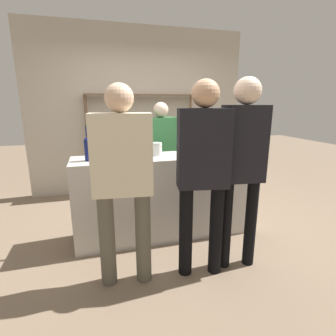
{
  "coord_description": "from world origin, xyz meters",
  "views": [
    {
      "loc": [
        -0.8,
        -2.82,
        1.57
      ],
      "look_at": [
        0.0,
        0.0,
        0.83
      ],
      "focal_mm": 28.0,
      "sensor_mm": 36.0,
      "label": 1
    }
  ],
  "objects_px": {
    "ice_bucket": "(210,143)",
    "server_behind_counter": "(161,150)",
    "cork_jar": "(156,149)",
    "customer_right": "(243,159)",
    "customer_left": "(123,174)",
    "counter_bottle_3": "(223,143)",
    "counter_bottle_1": "(123,146)",
    "customer_center": "(203,166)",
    "counter_bottle_0": "(225,140)",
    "counter_bottle_2": "(88,147)",
    "wine_glass": "(93,147)"
  },
  "relations": [
    {
      "from": "customer_right",
      "to": "customer_left",
      "type": "distance_m",
      "value": 1.07
    },
    {
      "from": "counter_bottle_2",
      "to": "server_behind_counter",
      "type": "xyz_separation_m",
      "value": [
        0.97,
        0.75,
        -0.2
      ]
    },
    {
      "from": "wine_glass",
      "to": "customer_left",
      "type": "height_order",
      "value": "customer_left"
    },
    {
      "from": "wine_glass",
      "to": "customer_right",
      "type": "distance_m",
      "value": 1.59
    },
    {
      "from": "counter_bottle_0",
      "to": "customer_right",
      "type": "bearing_deg",
      "value": -108.06
    },
    {
      "from": "server_behind_counter",
      "to": "wine_glass",
      "type": "bearing_deg",
      "value": -77.15
    },
    {
      "from": "customer_left",
      "to": "cork_jar",
      "type": "bearing_deg",
      "value": -23.99
    },
    {
      "from": "ice_bucket",
      "to": "counter_bottle_3",
      "type": "bearing_deg",
      "value": 0.15
    },
    {
      "from": "counter_bottle_2",
      "to": "cork_jar",
      "type": "height_order",
      "value": "counter_bottle_2"
    },
    {
      "from": "counter_bottle_1",
      "to": "customer_center",
      "type": "distance_m",
      "value": 0.98
    },
    {
      "from": "customer_right",
      "to": "customer_left",
      "type": "xyz_separation_m",
      "value": [
        -1.07,
        0.05,
        -0.08
      ]
    },
    {
      "from": "counter_bottle_0",
      "to": "counter_bottle_2",
      "type": "height_order",
      "value": "counter_bottle_2"
    },
    {
      "from": "customer_center",
      "to": "customer_right",
      "type": "bearing_deg",
      "value": -77.31
    },
    {
      "from": "ice_bucket",
      "to": "server_behind_counter",
      "type": "bearing_deg",
      "value": 119.52
    },
    {
      "from": "counter_bottle_0",
      "to": "customer_right",
      "type": "xyz_separation_m",
      "value": [
        -0.29,
        -0.89,
        -0.03
      ]
    },
    {
      "from": "counter_bottle_3",
      "to": "counter_bottle_1",
      "type": "bearing_deg",
      "value": -178.4
    },
    {
      "from": "counter_bottle_3",
      "to": "ice_bucket",
      "type": "distance_m",
      "value": 0.17
    },
    {
      "from": "customer_center",
      "to": "customer_left",
      "type": "distance_m",
      "value": 0.68
    },
    {
      "from": "customer_center",
      "to": "counter_bottle_3",
      "type": "bearing_deg",
      "value": -26.33
    },
    {
      "from": "server_behind_counter",
      "to": "customer_center",
      "type": "bearing_deg",
      "value": -20.54
    },
    {
      "from": "counter_bottle_0",
      "to": "wine_glass",
      "type": "bearing_deg",
      "value": 178.76
    },
    {
      "from": "cork_jar",
      "to": "customer_left",
      "type": "xyz_separation_m",
      "value": [
        -0.48,
        -0.8,
        -0.05
      ]
    },
    {
      "from": "cork_jar",
      "to": "customer_right",
      "type": "bearing_deg",
      "value": -55.16
    },
    {
      "from": "counter_bottle_0",
      "to": "counter_bottle_2",
      "type": "relative_size",
      "value": 0.98
    },
    {
      "from": "counter_bottle_2",
      "to": "ice_bucket",
      "type": "xyz_separation_m",
      "value": [
        1.38,
        0.03,
        -0.02
      ]
    },
    {
      "from": "counter_bottle_3",
      "to": "ice_bucket",
      "type": "xyz_separation_m",
      "value": [
        -0.17,
        -0.0,
        0.0
      ]
    },
    {
      "from": "counter_bottle_0",
      "to": "customer_center",
      "type": "bearing_deg",
      "value": -126.89
    },
    {
      "from": "counter_bottle_2",
      "to": "customer_center",
      "type": "relative_size",
      "value": 0.21
    },
    {
      "from": "counter_bottle_3",
      "to": "server_behind_counter",
      "type": "bearing_deg",
      "value": 128.85
    },
    {
      "from": "server_behind_counter",
      "to": "counter_bottle_0",
      "type": "bearing_deg",
      "value": 26.94
    },
    {
      "from": "counter_bottle_2",
      "to": "customer_center",
      "type": "xyz_separation_m",
      "value": [
        0.95,
        -0.78,
        -0.08
      ]
    },
    {
      "from": "counter_bottle_0",
      "to": "counter_bottle_1",
      "type": "distance_m",
      "value": 1.29
    },
    {
      "from": "cork_jar",
      "to": "server_behind_counter",
      "type": "distance_m",
      "value": 0.71
    },
    {
      "from": "counter_bottle_1",
      "to": "ice_bucket",
      "type": "height_order",
      "value": "counter_bottle_1"
    },
    {
      "from": "cork_jar",
      "to": "customer_right",
      "type": "height_order",
      "value": "customer_right"
    },
    {
      "from": "customer_right",
      "to": "cork_jar",
      "type": "bearing_deg",
      "value": 42.24
    },
    {
      "from": "ice_bucket",
      "to": "wine_glass",
      "type": "bearing_deg",
      "value": 174.03
    },
    {
      "from": "counter_bottle_3",
      "to": "cork_jar",
      "type": "bearing_deg",
      "value": 175.43
    },
    {
      "from": "customer_center",
      "to": "cork_jar",
      "type": "bearing_deg",
      "value": 23.9
    },
    {
      "from": "counter_bottle_0",
      "to": "counter_bottle_1",
      "type": "relative_size",
      "value": 0.97
    },
    {
      "from": "customer_center",
      "to": "customer_right",
      "type": "distance_m",
      "value": 0.39
    },
    {
      "from": "counter_bottle_3",
      "to": "customer_right",
      "type": "distance_m",
      "value": 0.82
    },
    {
      "from": "ice_bucket",
      "to": "customer_right",
      "type": "distance_m",
      "value": 0.79
    },
    {
      "from": "counter_bottle_0",
      "to": "ice_bucket",
      "type": "distance_m",
      "value": 0.27
    },
    {
      "from": "counter_bottle_2",
      "to": "customer_center",
      "type": "distance_m",
      "value": 1.23
    },
    {
      "from": "counter_bottle_1",
      "to": "customer_right",
      "type": "bearing_deg",
      "value": -37.43
    },
    {
      "from": "counter_bottle_2",
      "to": "ice_bucket",
      "type": "distance_m",
      "value": 1.38
    },
    {
      "from": "customer_left",
      "to": "customer_center",
      "type": "bearing_deg",
      "value": -88.75
    },
    {
      "from": "ice_bucket",
      "to": "customer_right",
      "type": "relative_size",
      "value": 0.14
    },
    {
      "from": "cork_jar",
      "to": "customer_center",
      "type": "bearing_deg",
      "value": -76.74
    }
  ]
}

